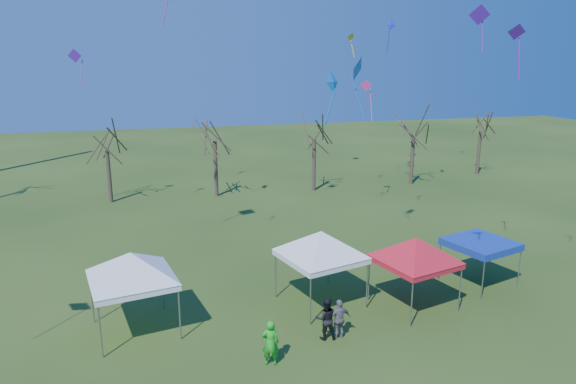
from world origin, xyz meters
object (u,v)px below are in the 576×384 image
(person_dark, at_px, (326,318))
(person_grey, at_px, (339,319))
(tree_1, at_px, (105,130))
(tent_white_west, at_px, (130,258))
(tree_3, at_px, (314,120))
(tree_4, at_px, (415,118))
(tree_5, at_px, (482,116))
(person_green, at_px, (270,343))
(tent_blue, at_px, (481,244))
(tree_2, at_px, (214,120))
(tent_red, at_px, (416,242))
(tent_white_mid, at_px, (321,236))

(person_dark, height_order, person_grey, person_dark)
(person_dark, distance_m, person_grey, 0.55)
(tree_1, xyz_separation_m, tent_white_west, (2.28, -21.38, -2.52))
(tree_3, distance_m, tent_white_west, 25.50)
(tree_1, bearing_deg, tree_4, -1.42)
(tree_5, bearing_deg, person_green, -135.67)
(tree_4, relative_size, tent_blue, 2.20)
(tent_white_west, distance_m, tent_blue, 16.78)
(tree_1, xyz_separation_m, tree_5, (34.49, 1.42, -0.06))
(tree_2, xyz_separation_m, person_dark, (1.39, -23.77, -5.40))
(tree_1, height_order, tent_blue, tree_1)
(tree_2, bearing_deg, tree_4, -1.22)
(tent_red, xyz_separation_m, tent_blue, (4.40, 1.37, -1.01))
(tree_1, bearing_deg, tent_white_mid, -63.19)
(tree_1, height_order, tree_2, tree_2)
(tent_white_mid, bearing_deg, tree_5, 43.09)
(tree_1, height_order, tree_4, tree_4)
(tent_white_mid, distance_m, tent_red, 4.28)
(tree_4, height_order, tent_blue, tree_4)
(tree_4, distance_m, person_green, 31.46)
(tree_5, height_order, person_green, tree_5)
(person_dark, relative_size, person_grey, 1.06)
(person_green, bearing_deg, person_grey, -148.33)
(tree_4, distance_m, tent_blue, 21.89)
(tent_white_west, bearing_deg, tree_3, 55.06)
(tree_2, bearing_deg, tent_white_west, -106.15)
(tree_1, height_order, person_grey, tree_1)
(tree_3, xyz_separation_m, person_grey, (-6.46, -23.53, -5.23))
(tree_5, xyz_separation_m, tent_red, (-19.87, -23.76, -2.62))
(tree_1, height_order, tent_white_west, tree_1)
(tree_2, relative_size, tree_3, 1.03)
(tent_blue, distance_m, person_green, 12.63)
(tree_5, xyz_separation_m, tent_white_west, (-32.20, -22.80, -2.46))
(tree_2, bearing_deg, person_green, -92.76)
(tent_white_mid, xyz_separation_m, person_dark, (-0.79, -3.09, -2.40))
(tent_blue, relative_size, person_grey, 2.12)
(tree_1, bearing_deg, person_grey, -66.82)
(tree_4, bearing_deg, tent_white_mid, -127.44)
(tent_red, relative_size, tent_blue, 1.18)
(tree_3, height_order, person_green, tree_3)
(tree_1, distance_m, tree_2, 8.42)
(tent_white_west, bearing_deg, person_dark, -19.47)
(tent_white_mid, distance_m, person_green, 5.98)
(tree_5, relative_size, tent_blue, 2.09)
(tree_4, xyz_separation_m, tent_blue, (-7.10, -20.32, -3.96))
(tree_2, bearing_deg, person_dark, -86.64)
(tree_3, relative_size, tent_white_mid, 1.77)
(tree_4, bearing_deg, tree_2, 178.78)
(tent_white_west, bearing_deg, tree_2, 73.85)
(tree_3, xyz_separation_m, tent_white_west, (-14.51, -20.78, -2.81))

